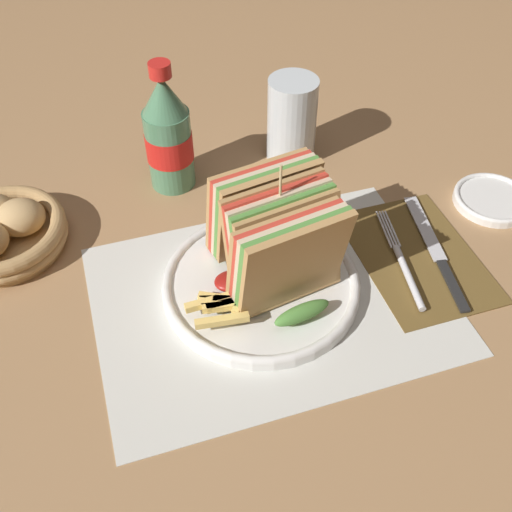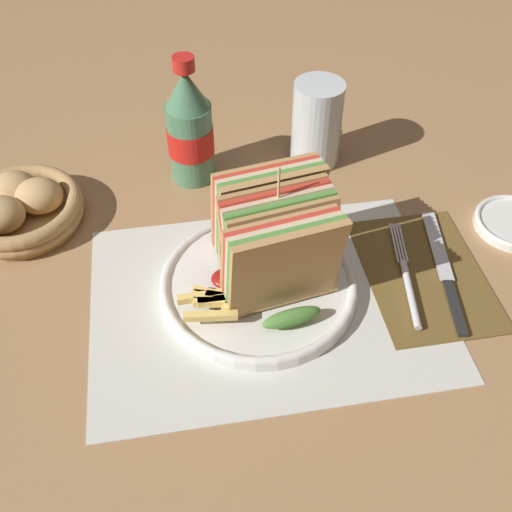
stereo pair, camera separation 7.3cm
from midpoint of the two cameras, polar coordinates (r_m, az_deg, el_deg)
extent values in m
plane|color=#9E754C|center=(0.74, 2.94, -4.54)|extent=(4.00, 4.00, 0.00)
cube|color=silver|center=(0.74, 3.83, -4.12)|extent=(0.43, 0.31, 0.00)
cylinder|color=white|center=(0.74, 3.07, -3.00)|extent=(0.25, 0.25, 0.01)
torus|color=white|center=(0.74, 3.09, -2.65)|extent=(0.25, 0.25, 0.01)
cube|color=tan|center=(0.66, 6.12, -1.52)|extent=(0.13, 0.05, 0.13)
cube|color=#518E3D|center=(0.66, 5.82, -1.10)|extent=(0.13, 0.05, 0.13)
cube|color=beige|center=(0.67, 5.53, -0.69)|extent=(0.13, 0.05, 0.13)
cube|color=red|center=(0.67, 5.25, -0.29)|extent=(0.13, 0.05, 0.13)
cube|color=tan|center=(0.68, 4.97, 0.10)|extent=(0.13, 0.05, 0.13)
ellipsoid|color=#518E3D|center=(0.69, 6.49, -6.00)|extent=(0.07, 0.03, 0.02)
cube|color=tan|center=(0.68, 5.92, -0.36)|extent=(0.13, 0.05, 0.13)
cube|color=#518E3D|center=(0.68, 5.65, 0.21)|extent=(0.13, 0.05, 0.13)
cube|color=beige|center=(0.69, 5.39, 0.77)|extent=(0.13, 0.05, 0.13)
cube|color=red|center=(0.69, 5.13, 1.32)|extent=(0.13, 0.05, 0.13)
cube|color=tan|center=(0.69, 4.87, 1.87)|extent=(0.13, 0.05, 0.13)
ellipsoid|color=#518E3D|center=(0.71, 5.59, -3.11)|extent=(0.07, 0.03, 0.02)
cube|color=tan|center=(0.72, 4.36, 3.87)|extent=(0.13, 0.05, 0.13)
cube|color=#518E3D|center=(0.73, 4.11, 4.20)|extent=(0.13, 0.05, 0.13)
cube|color=beige|center=(0.73, 3.86, 4.52)|extent=(0.13, 0.05, 0.13)
cube|color=red|center=(0.74, 3.61, 4.84)|extent=(0.13, 0.05, 0.13)
cube|color=tan|center=(0.75, 3.37, 5.15)|extent=(0.13, 0.05, 0.13)
ellipsoid|color=#518E3D|center=(0.74, 4.76, -0.45)|extent=(0.07, 0.03, 0.02)
cylinder|color=tan|center=(0.68, 5.13, 2.64)|extent=(0.00, 0.00, 0.17)
cube|color=#E5C166|center=(0.71, -0.07, -4.08)|extent=(0.07, 0.03, 0.01)
cube|color=#E5C166|center=(0.71, 2.08, -4.41)|extent=(0.06, 0.01, 0.01)
cube|color=#E5C166|center=(0.71, -1.24, -3.78)|extent=(0.05, 0.03, 0.01)
cube|color=#E5C166|center=(0.68, -1.26, -5.90)|extent=(0.06, 0.02, 0.01)
cube|color=#E5C166|center=(0.69, -1.12, -4.59)|extent=(0.05, 0.02, 0.01)
cube|color=#E5C166|center=(0.70, -1.77, -3.97)|extent=(0.07, 0.01, 0.01)
cube|color=#E5C166|center=(0.70, 1.49, -3.64)|extent=(0.05, 0.06, 0.01)
cube|color=#E5C166|center=(0.69, 0.00, -4.35)|extent=(0.06, 0.01, 0.01)
cube|color=#E5C166|center=(0.70, 0.34, -4.22)|extent=(0.05, 0.03, 0.01)
ellipsoid|color=maroon|center=(0.73, 0.09, -2.28)|extent=(0.04, 0.03, 0.01)
cube|color=brown|center=(0.80, 18.25, -1.70)|extent=(0.15, 0.22, 0.00)
cylinder|color=silver|center=(0.77, 17.17, -3.58)|extent=(0.03, 0.11, 0.01)
cylinder|color=silver|center=(0.82, 15.53, 1.11)|extent=(0.01, 0.07, 0.00)
cylinder|color=silver|center=(0.82, 15.80, 1.11)|extent=(0.01, 0.07, 0.00)
cylinder|color=silver|center=(0.83, 16.07, 1.11)|extent=(0.01, 0.07, 0.00)
cylinder|color=silver|center=(0.83, 16.34, 1.10)|extent=(0.01, 0.07, 0.00)
cube|color=black|center=(0.77, 21.06, -4.73)|extent=(0.03, 0.09, 0.00)
cube|color=silver|center=(0.84, 19.29, 0.86)|extent=(0.04, 0.13, 0.00)
cylinder|color=#4C7F5B|center=(0.88, -3.82, 10.63)|extent=(0.07, 0.07, 0.12)
cylinder|color=red|center=(0.88, -3.84, 10.95)|extent=(0.07, 0.07, 0.04)
cone|color=#4C7F5B|center=(0.83, -4.12, 15.50)|extent=(0.06, 0.06, 0.05)
cylinder|color=red|center=(0.82, -4.26, 17.72)|extent=(0.03, 0.03, 0.02)
cylinder|color=silver|center=(0.92, 8.14, 12.25)|extent=(0.07, 0.07, 0.13)
cylinder|color=black|center=(0.93, 7.97, 10.91)|extent=(0.07, 0.07, 0.08)
cylinder|color=#AD8451|center=(0.88, -19.12, 3.29)|extent=(0.16, 0.16, 0.01)
torus|color=#AD8451|center=(0.87, -19.28, 3.79)|extent=(0.17, 0.17, 0.02)
torus|color=#AD8451|center=(0.87, -19.49, 4.45)|extent=(0.17, 0.17, 0.02)
ellipsoid|color=tan|center=(0.86, -17.69, 5.38)|extent=(0.07, 0.06, 0.05)
ellipsoid|color=tan|center=(0.88, -19.92, 5.93)|extent=(0.07, 0.06, 0.05)
ellipsoid|color=tan|center=(0.85, -20.96, 3.58)|extent=(0.07, 0.06, 0.05)
camera|label=1|loc=(0.04, -87.13, 2.96)|focal=42.00mm
camera|label=2|loc=(0.04, 92.87, -2.96)|focal=42.00mm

